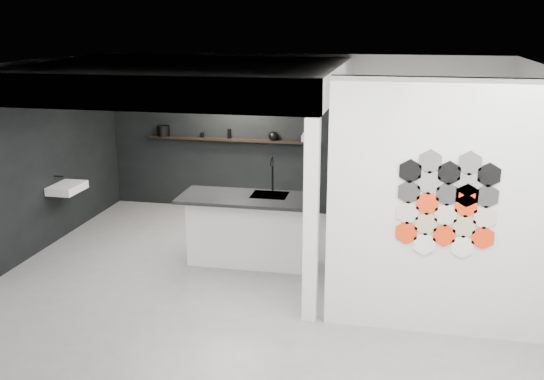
{
  "coord_description": "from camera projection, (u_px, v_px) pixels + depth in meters",
  "views": [
    {
      "loc": [
        1.72,
        -7.35,
        3.35
      ],
      "look_at": [
        0.1,
        0.3,
        1.15
      ],
      "focal_mm": 40.0,
      "sensor_mm": 36.0,
      "label": 1
    }
  ],
  "objects": [
    {
      "name": "glass_bowl",
      "position": [
        305.0,
        139.0,
        10.46
      ],
      "size": [
        0.2,
        0.2,
        0.11
      ],
      "primitive_type": "cylinder",
      "rotation": [
        0.0,
        0.0,
        0.43
      ],
      "color": "gray",
      "rests_on": "display_shelf"
    },
    {
      "name": "display_shelf",
      "position": [
        230.0,
        140.0,
        10.75
      ],
      "size": [
        3.0,
        0.15,
        0.04
      ],
      "primitive_type": "cube",
      "color": "black",
      "rests_on": "bay_clad_back"
    },
    {
      "name": "bay_clad_back",
      "position": [
        227.0,
        145.0,
        10.91
      ],
      "size": [
        4.4,
        0.04,
        2.35
      ],
      "primitive_type": "cube",
      "color": "black",
      "rests_on": "floor"
    },
    {
      "name": "utensil_cup",
      "position": [
        202.0,
        135.0,
        10.84
      ],
      "size": [
        0.08,
        0.08,
        0.09
      ],
      "primitive_type": "cylinder",
      "rotation": [
        0.0,
        0.0,
        0.17
      ],
      "color": "black",
      "rests_on": "display_shelf"
    },
    {
      "name": "hex_tile_cluster",
      "position": [
        447.0,
        204.0,
        6.29
      ],
      "size": [
        1.04,
        0.02,
        1.16
      ],
      "color": "#F2330C",
      "rests_on": "partition_panel"
    },
    {
      "name": "partition_panel",
      "position": [
        443.0,
        211.0,
        6.4
      ],
      "size": [
        2.45,
        0.15,
        2.8
      ],
      "primitive_type": "cube",
      "color": "silver",
      "rests_on": "floor"
    },
    {
      "name": "bottle_dark",
      "position": [
        229.0,
        134.0,
        10.73
      ],
      "size": [
        0.07,
        0.07,
        0.17
      ],
      "primitive_type": "cylinder",
      "rotation": [
        0.0,
        0.0,
        -0.16
      ],
      "color": "black",
      "rests_on": "display_shelf"
    },
    {
      "name": "wall_basin",
      "position": [
        67.0,
        188.0,
        9.34
      ],
      "size": [
        0.4,
        0.6,
        0.12
      ],
      "primitive_type": "cube",
      "color": "silver",
      "rests_on": "bay_clad_left"
    },
    {
      "name": "glass_vase",
      "position": [
        305.0,
        137.0,
        10.46
      ],
      "size": [
        0.11,
        0.11,
        0.15
      ],
      "primitive_type": "cylinder",
      "rotation": [
        0.0,
        0.0,
        -0.05
      ],
      "color": "gray",
      "rests_on": "display_shelf"
    },
    {
      "name": "fascia_beam",
      "position": [
        129.0,
        93.0,
        6.87
      ],
      "size": [
        4.4,
        0.16,
        0.4
      ],
      "primitive_type": "cube",
      "color": "silver",
      "rests_on": "corner_column"
    },
    {
      "name": "stockpot",
      "position": [
        163.0,
        131.0,
        10.97
      ],
      "size": [
        0.3,
        0.3,
        0.19
      ],
      "primitive_type": "cylinder",
      "rotation": [
        0.0,
        0.0,
        -0.39
      ],
      "color": "black",
      "rests_on": "display_shelf"
    },
    {
      "name": "bulkhead",
      "position": [
        187.0,
        78.0,
        8.68
      ],
      "size": [
        4.4,
        4.0,
        0.4
      ],
      "primitive_type": "cube",
      "color": "silver",
      "rests_on": "corner_column"
    },
    {
      "name": "kitchen_island",
      "position": [
        249.0,
        228.0,
        8.55
      ],
      "size": [
        1.9,
        0.86,
        1.53
      ],
      "rotation": [
        0.0,
        0.0,
        0.01
      ],
      "color": "silver",
      "rests_on": "floor"
    },
    {
      "name": "corner_column",
      "position": [
        311.0,
        222.0,
        6.74
      ],
      "size": [
        0.16,
        0.16,
        2.35
      ],
      "primitive_type": "cube",
      "color": "silver",
      "rests_on": "floor"
    },
    {
      "name": "kettle",
      "position": [
        274.0,
        136.0,
        10.57
      ],
      "size": [
        0.22,
        0.22,
        0.16
      ],
      "primitive_type": "ellipsoid",
      "rotation": [
        0.0,
        0.0,
        0.24
      ],
      "color": "black",
      "rests_on": "display_shelf"
    },
    {
      "name": "bay_clad_left",
      "position": [
        59.0,
        164.0,
        9.48
      ],
      "size": [
        0.04,
        4.0,
        2.35
      ],
      "primitive_type": "cube",
      "color": "black",
      "rests_on": "floor"
    },
    {
      "name": "floor",
      "position": [
        260.0,
        278.0,
        8.17
      ],
      "size": [
        7.0,
        6.0,
        0.01
      ],
      "primitive_type": "cube",
      "color": "slate"
    }
  ]
}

